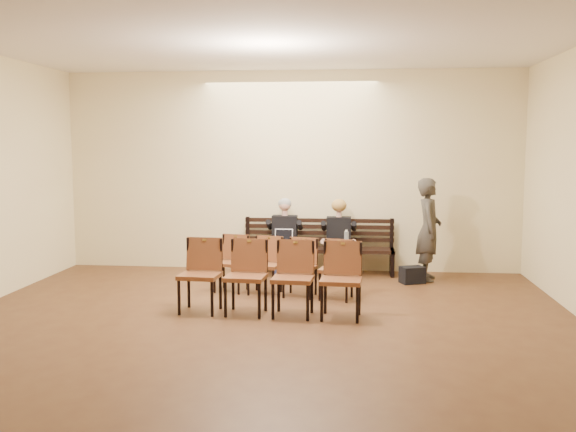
% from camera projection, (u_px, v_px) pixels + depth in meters
% --- Properties ---
extents(ground, '(10.00, 10.00, 0.00)m').
position_uv_depth(ground, '(243.00, 363.00, 6.53)').
color(ground, brown).
rests_on(ground, ground).
extents(room_walls, '(8.02, 10.01, 3.51)m').
position_uv_depth(room_walls, '(253.00, 115.00, 7.03)').
color(room_walls, '#F4E7AF').
rests_on(room_walls, ground).
extents(bench, '(2.60, 0.90, 0.45)m').
position_uv_depth(bench, '(318.00, 261.00, 11.05)').
color(bench, black).
rests_on(bench, ground).
extents(seated_man, '(0.53, 0.73, 1.26)m').
position_uv_depth(seated_man, '(284.00, 238.00, 10.95)').
color(seated_man, black).
rests_on(seated_man, ground).
extents(seated_woman, '(0.51, 0.71, 1.19)m').
position_uv_depth(seated_woman, '(339.00, 241.00, 10.86)').
color(seated_woman, black).
rests_on(seated_woman, ground).
extents(laptop, '(0.35, 0.31, 0.22)m').
position_uv_depth(laptop, '(283.00, 244.00, 10.77)').
color(laptop, silver).
rests_on(laptop, bench).
extents(water_bottle, '(0.08, 0.08, 0.25)m').
position_uv_depth(water_bottle, '(346.00, 245.00, 10.55)').
color(water_bottle, silver).
rests_on(water_bottle, bench).
extents(bag, '(0.43, 0.37, 0.27)m').
position_uv_depth(bag, '(412.00, 275.00, 10.29)').
color(bag, black).
rests_on(bag, ground).
extents(passerby, '(0.53, 0.75, 1.93)m').
position_uv_depth(passerby, '(429.00, 222.00, 10.45)').
color(passerby, '#37332D').
rests_on(passerby, ground).
extents(chair_row_front, '(2.42, 0.69, 0.98)m').
position_uv_depth(chair_row_front, '(269.00, 278.00, 8.32)').
color(chair_row_front, brown).
rests_on(chair_row_front, ground).
extents(chair_row_back, '(2.13, 0.89, 0.86)m').
position_uv_depth(chair_row_back, '(282.00, 266.00, 9.45)').
color(chair_row_back, brown).
rests_on(chair_row_back, ground).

